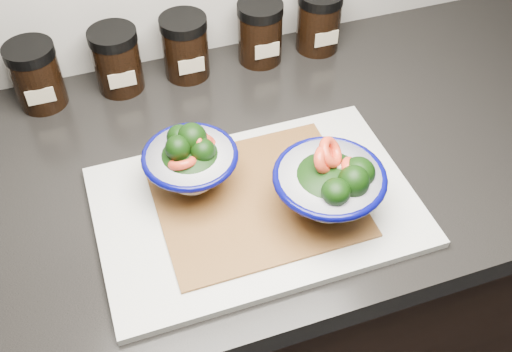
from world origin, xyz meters
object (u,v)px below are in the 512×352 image
object	(u,v)px
spice_jar_b	(117,60)
bowl_left	(191,161)
spice_jar_d	(260,32)
cutting_board	(256,206)
spice_jar_a	(36,76)
bowl_right	(330,186)
spice_jar_c	(185,47)
spice_jar_e	(319,21)

from	to	relation	value
spice_jar_b	bowl_left	bearing A→B (deg)	-78.68
spice_jar_b	spice_jar_d	bearing A→B (deg)	0.00
spice_jar_b	spice_jar_d	world-z (taller)	same
cutting_board	spice_jar_d	xyz separation A→B (m)	(0.13, 0.34, 0.05)
cutting_board	spice_jar_b	distance (m)	0.37
spice_jar_a	spice_jar_d	bearing A→B (deg)	0.00
cutting_board	spice_jar_a	size ratio (longest dim) A/B	3.98
spice_jar_b	spice_jar_d	distance (m)	0.26
bowl_right	spice_jar_d	bearing A→B (deg)	84.82
bowl_right	spice_jar_d	distance (m)	0.39
spice_jar_d	spice_jar_c	bearing A→B (deg)	180.00
spice_jar_c	bowl_left	bearing A→B (deg)	-102.76
spice_jar_d	spice_jar_e	distance (m)	0.11
spice_jar_e	spice_jar_a	bearing A→B (deg)	180.00
bowl_left	spice_jar_a	world-z (taller)	bowl_left
bowl_right	cutting_board	bearing A→B (deg)	153.13
bowl_left	spice_jar_d	distance (m)	0.34
spice_jar_e	cutting_board	bearing A→B (deg)	-124.89
spice_jar_a	bowl_left	bearing A→B (deg)	-55.95
bowl_left	bowl_right	bearing A→B (deg)	-33.41
bowl_left	spice_jar_b	world-z (taller)	bowl_left
spice_jar_c	spice_jar_d	xyz separation A→B (m)	(0.14, 0.00, 0.00)
spice_jar_a	cutting_board	bearing A→B (deg)	-52.38
cutting_board	spice_jar_d	world-z (taller)	spice_jar_d
bowl_right	spice_jar_e	world-z (taller)	bowl_right
spice_jar_c	spice_jar_e	bearing A→B (deg)	0.00
bowl_left	spice_jar_e	world-z (taller)	bowl_left
cutting_board	spice_jar_b	size ratio (longest dim) A/B	3.98
spice_jar_d	spice_jar_e	xyz separation A→B (m)	(0.11, 0.00, 0.00)
spice_jar_b	spice_jar_d	size ratio (longest dim) A/B	1.00
cutting_board	spice_jar_a	xyz separation A→B (m)	(-0.26, 0.34, 0.05)
bowl_left	spice_jar_e	distance (m)	0.42
spice_jar_d	bowl_left	bearing A→B (deg)	-125.70
spice_jar_c	spice_jar_d	bearing A→B (deg)	0.00
spice_jar_a	spice_jar_d	xyz separation A→B (m)	(0.39, 0.00, 0.00)
bowl_left	spice_jar_b	xyz separation A→B (m)	(-0.06, 0.28, -0.00)
spice_jar_e	bowl_left	bearing A→B (deg)	-138.40
cutting_board	bowl_right	world-z (taller)	bowl_right
spice_jar_c	spice_jar_b	bearing A→B (deg)	180.00
bowl_right	spice_jar_d	size ratio (longest dim) A/B	1.36
spice_jar_b	bowl_right	bearing A→B (deg)	-60.32
bowl_right	spice_jar_c	distance (m)	0.40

